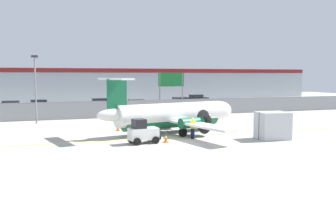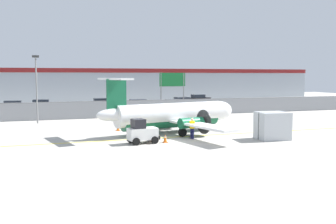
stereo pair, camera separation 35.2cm
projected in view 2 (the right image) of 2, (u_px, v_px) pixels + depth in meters
name	position (u px, v px, depth m)	size (l,w,h in m)	color
ground_plane	(186.00, 136.00, 31.60)	(140.00, 140.00, 0.01)	#ADA89E
perimeter_fence	(139.00, 108.00, 46.59)	(98.00, 0.10, 2.10)	gray
parking_lot_strip	(121.00, 109.00, 57.54)	(98.00, 17.00, 0.12)	#38383A
background_building	(102.00, 85.00, 74.68)	(91.00, 8.10, 6.50)	#A8B2BC
commuter_airplane	(174.00, 115.00, 33.47)	(13.82, 15.95, 4.92)	white
baggage_tug	(142.00, 132.00, 28.31)	(2.45, 1.64, 1.88)	silver
ground_crew_worker	(192.00, 127.00, 30.35)	(0.46, 0.52, 1.70)	#191E4C
cargo_container	(272.00, 126.00, 30.16)	(2.60, 2.25, 2.20)	#B7BCC1
traffic_cone_near_left	(152.00, 137.00, 29.55)	(0.36, 0.36, 0.64)	orange
traffic_cone_near_right	(165.00, 138.00, 28.72)	(0.36, 0.36, 0.64)	orange
traffic_cone_far_left	(118.00, 127.00, 34.90)	(0.36, 0.36, 0.64)	orange
parked_car_0	(14.00, 106.00, 51.61)	(4.26, 2.12, 1.58)	slate
parked_car_1	(40.00, 105.00, 53.93)	(4.29, 2.20, 1.58)	silver
parked_car_2	(75.00, 108.00, 49.55)	(4.29, 2.19, 1.58)	#B28C19
parked_car_3	(101.00, 103.00, 56.97)	(4.21, 2.01, 1.58)	navy
parked_car_4	(139.00, 105.00, 54.31)	(4.21, 2.01, 1.58)	#B28C19
parked_car_5	(173.00, 105.00, 54.27)	(4.27, 2.14, 1.58)	red
parked_car_6	(181.00, 102.00, 59.74)	(4.31, 2.24, 1.58)	black
parked_car_7	(199.00, 99.00, 68.21)	(4.36, 2.36, 1.58)	black
apron_light_pole	(36.00, 83.00, 39.90)	(0.70, 0.30, 7.27)	slate
highway_sign	(172.00, 83.00, 49.81)	(3.60, 0.14, 5.50)	slate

